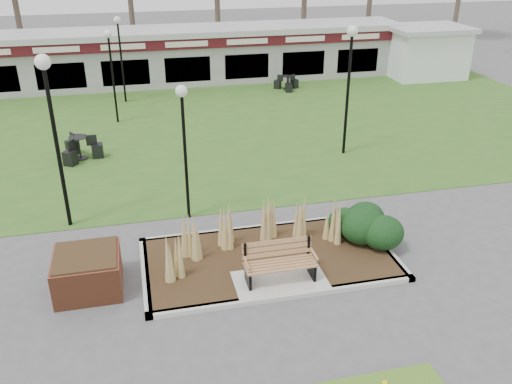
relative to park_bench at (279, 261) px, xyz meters
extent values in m
plane|color=#515154|center=(0.00, -0.25, -0.59)|extent=(100.00, 100.00, 0.00)
cube|color=#2D611E|center=(0.00, 11.75, -0.58)|extent=(34.00, 16.00, 0.02)
cube|color=#362815|center=(0.00, 0.95, -0.53)|extent=(6.22, 3.22, 0.12)
cube|color=#B7B7B2|center=(0.00, -0.66, -0.53)|extent=(6.40, 0.18, 0.12)
cube|color=#B7B7B2|center=(0.00, 2.56, -0.53)|extent=(6.40, 0.18, 0.12)
cube|color=#B7B7B2|center=(-3.11, 0.95, -0.53)|extent=(0.18, 3.40, 0.12)
cube|color=#B7B7B2|center=(3.11, 0.95, -0.53)|extent=(0.18, 3.40, 0.12)
cube|color=#B7B7B2|center=(0.00, -0.10, -0.52)|extent=(2.20, 1.20, 0.13)
cone|color=tan|center=(-1.90, 1.35, 0.11)|extent=(0.36, 0.36, 1.15)
cone|color=tan|center=(-0.90, 1.75, 0.11)|extent=(0.36, 0.36, 1.15)
cone|color=tan|center=(0.20, 1.95, 0.11)|extent=(0.36, 0.36, 1.15)
cone|color=tan|center=(1.10, 1.75, 0.11)|extent=(0.36, 0.36, 1.15)
cone|color=tan|center=(1.90, 1.35, 0.11)|extent=(0.36, 0.36, 1.15)
cone|color=tan|center=(-2.40, 0.55, 0.11)|extent=(0.36, 0.36, 1.15)
ellipsoid|color=black|center=(2.60, 1.15, 0.00)|extent=(1.21, 1.10, 0.99)
ellipsoid|color=black|center=(3.00, 0.75, -0.04)|extent=(1.10, 1.00, 0.90)
ellipsoid|color=black|center=(2.90, 1.65, -0.06)|extent=(1.06, 0.96, 0.86)
ellipsoid|color=black|center=(2.30, 1.65, -0.11)|extent=(0.92, 0.84, 0.76)
cube|color=#AB714D|center=(0.00, -0.10, -0.03)|extent=(1.70, 0.57, 0.04)
cube|color=#AB714D|center=(0.00, 0.21, 0.25)|extent=(1.70, 0.13, 0.44)
cube|color=black|center=(-0.78, -0.10, -0.25)|extent=(0.06, 0.55, 0.42)
cube|color=black|center=(0.78, -0.10, -0.25)|extent=(0.06, 0.55, 0.42)
cube|color=black|center=(-0.78, 0.20, 0.22)|extent=(0.06, 0.06, 0.50)
cube|color=black|center=(0.78, 0.20, 0.22)|extent=(0.06, 0.06, 0.50)
cube|color=#AB714D|center=(-0.82, -0.12, 0.15)|extent=(0.05, 0.50, 0.04)
cube|color=#AB714D|center=(0.82, -0.12, 0.15)|extent=(0.05, 0.50, 0.04)
cube|color=brown|center=(-4.40, 0.75, -0.14)|extent=(1.50, 1.50, 0.90)
cube|color=#362815|center=(-4.40, 0.75, 0.33)|extent=(1.40, 1.40, 0.06)
cube|color=gray|center=(0.00, 19.75, 0.71)|extent=(24.00, 3.00, 2.60)
cube|color=#480F16|center=(0.00, 18.20, 1.76)|extent=(24.00, 0.18, 0.55)
cube|color=silver|center=(0.00, 19.75, 2.16)|extent=(24.60, 3.40, 0.30)
cube|color=silver|center=(0.00, 18.09, 1.76)|extent=(22.00, 0.02, 0.28)
cube|color=black|center=(0.00, 18.30, 0.41)|extent=(22.00, 0.10, 1.30)
cube|color=white|center=(13.50, 17.75, 0.71)|extent=(4.00, 3.00, 2.60)
cube|color=silver|center=(13.50, 17.75, 2.11)|extent=(4.40, 3.40, 0.25)
cylinder|color=#47382B|center=(-9.00, 27.75, 2.00)|extent=(0.36, 0.36, 5.17)
cylinder|color=#47382B|center=(-3.00, 27.75, 2.00)|extent=(0.36, 0.36, 5.17)
cylinder|color=#47382B|center=(3.00, 27.75, 2.00)|extent=(0.36, 0.36, 5.17)
cylinder|color=#47382B|center=(9.00, 27.75, 2.00)|extent=(0.36, 0.36, 5.17)
cylinder|color=#47382B|center=(15.00, 27.75, 2.00)|extent=(0.36, 0.36, 5.17)
cylinder|color=#47382B|center=(21.00, 27.75, 2.00)|extent=(0.36, 0.36, 5.17)
cylinder|color=black|center=(-5.08, 4.06, 1.65)|extent=(0.11, 0.11, 4.48)
sphere|color=white|center=(-5.08, 4.06, 4.07)|extent=(0.40, 0.40, 0.40)
cylinder|color=black|center=(-1.71, 3.77, 1.23)|extent=(0.09, 0.09, 3.64)
sphere|color=white|center=(-1.71, 3.77, 3.20)|extent=(0.33, 0.33, 0.33)
cylinder|color=black|center=(-3.72, 13.23, 1.24)|extent=(0.09, 0.09, 3.65)
sphere|color=white|center=(-3.72, 13.23, 3.21)|extent=(0.33, 0.33, 0.33)
cylinder|color=black|center=(4.59, 7.50, 1.58)|extent=(0.11, 0.11, 4.34)
sphere|color=white|center=(4.59, 7.50, 3.92)|extent=(0.39, 0.39, 0.39)
cylinder|color=black|center=(-3.33, 16.37, 1.28)|extent=(0.09, 0.09, 3.74)
sphere|color=white|center=(-3.33, 16.37, 3.31)|extent=(0.34, 0.34, 0.34)
cylinder|color=black|center=(-5.07, 9.17, -0.55)|extent=(0.50, 0.50, 0.03)
cylinder|color=black|center=(-5.07, 9.17, -0.15)|extent=(0.06, 0.06, 0.82)
cylinder|color=black|center=(-5.07, 9.17, 0.27)|extent=(0.68, 0.68, 0.03)
cube|color=black|center=(-4.44, 9.17, -0.31)|extent=(0.39, 0.39, 0.52)
cube|color=black|center=(-5.38, 9.71, -0.31)|extent=(0.53, 0.53, 0.52)
cube|color=black|center=(-5.38, 8.63, -0.31)|extent=(0.53, 0.53, 0.52)
cylinder|color=black|center=(5.03, 16.75, -0.55)|extent=(0.42, 0.42, 0.03)
cylinder|color=black|center=(5.03, 16.75, -0.21)|extent=(0.05, 0.05, 0.69)
cylinder|color=black|center=(5.03, 16.75, 0.14)|extent=(0.57, 0.57, 0.02)
cube|color=black|center=(5.51, 16.97, -0.35)|extent=(0.43, 0.43, 0.44)
cube|color=black|center=(4.60, 17.06, -0.35)|extent=(0.45, 0.45, 0.44)
cube|color=black|center=(4.98, 16.23, -0.35)|extent=(0.36, 0.36, 0.44)
camera|label=1|loc=(-2.99, -10.36, 7.02)|focal=38.00mm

